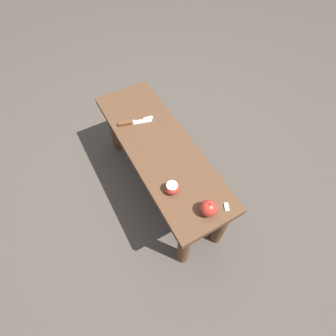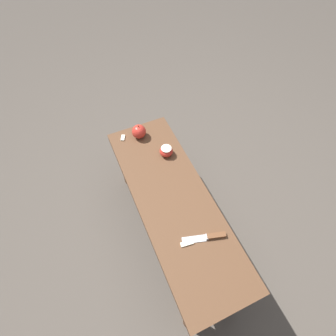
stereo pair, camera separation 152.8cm
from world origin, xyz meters
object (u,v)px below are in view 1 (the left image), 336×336
at_px(wooden_bench, 160,157).
at_px(apple_whole, 209,208).
at_px(knife, 130,123).
at_px(apple_cut, 172,188).

xyz_separation_m(wooden_bench, apple_whole, (0.47, 0.01, 0.14)).
relative_size(knife, apple_whole, 2.16).
height_order(knife, apple_whole, apple_whole).
relative_size(wooden_bench, apple_cut, 14.85).
xyz_separation_m(wooden_bench, knife, (-0.24, -0.07, 0.11)).
xyz_separation_m(wooden_bench, apple_cut, (0.28, -0.08, 0.13)).
distance_m(knife, apple_cut, 0.52).
relative_size(wooden_bench, knife, 5.53).
relative_size(wooden_bench, apple_whole, 11.96).
height_order(wooden_bench, knife, knife).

